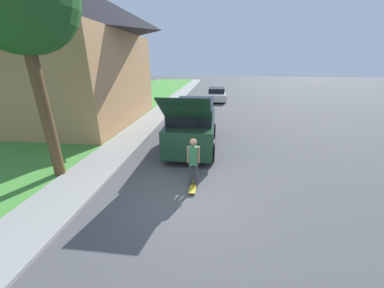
% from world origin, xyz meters
% --- Properties ---
extents(ground_plane, '(120.00, 120.00, 0.00)m').
position_xyz_m(ground_plane, '(0.00, 0.00, 0.00)').
color(ground_plane, '#49494C').
extents(lawn, '(10.00, 80.00, 0.08)m').
position_xyz_m(lawn, '(-8.00, 6.00, 0.04)').
color(lawn, '#478E38').
rests_on(lawn, ground_plane).
extents(sidewalk, '(1.80, 80.00, 0.10)m').
position_xyz_m(sidewalk, '(-3.60, 6.00, 0.05)').
color(sidewalk, gray).
rests_on(sidewalk, ground_plane).
extents(house, '(8.85, 9.63, 8.66)m').
position_xyz_m(house, '(-8.57, 7.97, 4.60)').
color(house, tan).
rests_on(house, lawn).
extents(suv_parked, '(2.16, 5.65, 2.86)m').
position_xyz_m(suv_parked, '(-0.10, 4.13, 1.15)').
color(suv_parked, '#193823').
rests_on(suv_parked, ground_plane).
extents(car_down_street, '(1.97, 4.56, 1.35)m').
position_xyz_m(car_down_street, '(0.95, 17.72, 0.66)').
color(car_down_street, silver).
rests_on(car_down_street, ground_plane).
extents(skateboarder, '(0.41, 0.23, 1.70)m').
position_xyz_m(skateboarder, '(0.30, 0.50, 0.95)').
color(skateboarder, '#38383D').
rests_on(skateboarder, ground_plane).
extents(skateboard, '(0.22, 0.83, 0.10)m').
position_xyz_m(skateboard, '(0.31, 0.36, 0.08)').
color(skateboard, '#A89323').
rests_on(skateboard, ground_plane).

